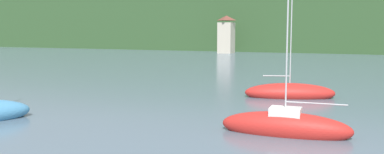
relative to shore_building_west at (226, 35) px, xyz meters
name	(u,v)px	position (x,y,z in m)	size (l,w,h in m)	color
wooded_hillside	(300,24)	(8.59, 46.17, 2.85)	(352.00, 69.90, 33.85)	#2D4C28
shore_building_west	(226,35)	(0.00, 0.00, 0.00)	(3.18, 3.48, 8.22)	#BCB29E
sailboat_mid_1	(285,126)	(25.97, -67.80, -3.61)	(6.30, 1.93, 8.16)	red
sailboat_far_5	(290,93)	(24.12, -56.45, -3.65)	(6.97, 4.01, 8.35)	red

